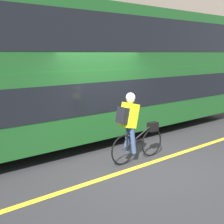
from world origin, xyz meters
TOP-DOWN VIEW (x-y plane):
  - ground_plane at (0.00, 0.00)m, footprint 80.00×80.00m
  - road_center_line at (0.00, -0.16)m, footprint 50.00×0.14m
  - sidewalk_curb at (0.00, 5.18)m, footprint 60.00×1.96m
  - bus at (0.44, 2.43)m, footprint 11.58×2.53m
  - cyclist_on_bike at (0.08, 0.18)m, footprint 1.63×0.32m
  - trash_bin at (0.58, 5.08)m, footprint 0.59×0.59m

SIDE VIEW (x-z plane):
  - ground_plane at x=0.00m, z-range 0.00..0.00m
  - road_center_line at x=0.00m, z-range 0.00..0.01m
  - sidewalk_curb at x=0.00m, z-range 0.00..0.11m
  - trash_bin at x=0.58m, z-range 0.11..1.12m
  - cyclist_on_bike at x=0.08m, z-range 0.06..1.69m
  - bus at x=0.44m, z-range 0.21..3.95m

